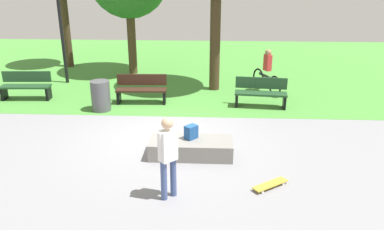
{
  "coord_description": "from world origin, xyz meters",
  "views": [
    {
      "loc": [
        1.18,
        -9.3,
        4.14
      ],
      "look_at": [
        0.75,
        -0.64,
        0.84
      ],
      "focal_mm": 36.54,
      "sensor_mm": 36.0,
      "label": 1
    }
  ],
  "objects_px": {
    "lamp_post": "(59,9)",
    "cyclist_on_bicycle": "(267,74)",
    "park_bench_far_left": "(261,92)",
    "trash_bin": "(101,96)",
    "concrete_ledge": "(191,148)",
    "park_bench_far_right": "(26,85)",
    "backpack_on_ledge": "(191,132)",
    "park_bench_by_oak": "(142,88)",
    "skater_performing_trick": "(168,152)",
    "skateboard_by_ledge": "(270,184)"
  },
  "relations": [
    {
      "from": "park_bench_far_left",
      "to": "lamp_post",
      "type": "height_order",
      "value": "lamp_post"
    },
    {
      "from": "trash_bin",
      "to": "cyclist_on_bicycle",
      "type": "relative_size",
      "value": 0.55
    },
    {
      "from": "skater_performing_trick",
      "to": "skateboard_by_ledge",
      "type": "distance_m",
      "value": 2.22
    },
    {
      "from": "park_bench_far_left",
      "to": "trash_bin",
      "type": "xyz_separation_m",
      "value": [
        -4.9,
        -0.58,
        -0.02
      ]
    },
    {
      "from": "lamp_post",
      "to": "cyclist_on_bicycle",
      "type": "relative_size",
      "value": 2.68
    },
    {
      "from": "concrete_ledge",
      "to": "park_bench_far_left",
      "type": "xyz_separation_m",
      "value": [
        2.0,
        3.53,
        0.28
      ]
    },
    {
      "from": "skater_performing_trick",
      "to": "trash_bin",
      "type": "bearing_deg",
      "value": 118.6
    },
    {
      "from": "park_bench_far_right",
      "to": "lamp_post",
      "type": "relative_size",
      "value": 0.36
    },
    {
      "from": "park_bench_by_oak",
      "to": "park_bench_far_left",
      "type": "bearing_deg",
      "value": -3.0
    },
    {
      "from": "park_bench_far_right",
      "to": "park_bench_by_oak",
      "type": "bearing_deg",
      "value": -2.74
    },
    {
      "from": "skater_performing_trick",
      "to": "cyclist_on_bicycle",
      "type": "xyz_separation_m",
      "value": [
        2.72,
        6.97,
        -0.32
      ]
    },
    {
      "from": "skater_performing_trick",
      "to": "park_bench_far_left",
      "type": "bearing_deg",
      "value": 66.29
    },
    {
      "from": "lamp_post",
      "to": "park_bench_by_oak",
      "type": "bearing_deg",
      "value": -34.04
    },
    {
      "from": "trash_bin",
      "to": "cyclist_on_bicycle",
      "type": "bearing_deg",
      "value": 23.0
    },
    {
      "from": "backpack_on_ledge",
      "to": "skater_performing_trick",
      "type": "bearing_deg",
      "value": 32.72
    },
    {
      "from": "concrete_ledge",
      "to": "cyclist_on_bicycle",
      "type": "relative_size",
      "value": 1.14
    },
    {
      "from": "park_bench_far_right",
      "to": "concrete_ledge",
      "type": "bearing_deg",
      "value": -34.65
    },
    {
      "from": "park_bench_by_oak",
      "to": "trash_bin",
      "type": "relative_size",
      "value": 1.74
    },
    {
      "from": "trash_bin",
      "to": "lamp_post",
      "type": "bearing_deg",
      "value": 125.53
    },
    {
      "from": "concrete_ledge",
      "to": "park_bench_far_right",
      "type": "relative_size",
      "value": 1.18
    },
    {
      "from": "concrete_ledge",
      "to": "skater_performing_trick",
      "type": "xyz_separation_m",
      "value": [
        -0.33,
        -1.78,
        0.75
      ]
    },
    {
      "from": "lamp_post",
      "to": "cyclist_on_bicycle",
      "type": "bearing_deg",
      "value": -5.59
    },
    {
      "from": "concrete_ledge",
      "to": "park_bench_far_right",
      "type": "bearing_deg",
      "value": 145.35
    },
    {
      "from": "park_bench_far_left",
      "to": "skater_performing_trick",
      "type": "bearing_deg",
      "value": -113.71
    },
    {
      "from": "park_bench_far_left",
      "to": "cyclist_on_bicycle",
      "type": "height_order",
      "value": "cyclist_on_bicycle"
    },
    {
      "from": "concrete_ledge",
      "to": "park_bench_by_oak",
      "type": "bearing_deg",
      "value": 115.57
    },
    {
      "from": "lamp_post",
      "to": "cyclist_on_bicycle",
      "type": "xyz_separation_m",
      "value": [
        7.42,
        -0.73,
        -2.09
      ]
    },
    {
      "from": "skateboard_by_ledge",
      "to": "park_bench_far_left",
      "type": "relative_size",
      "value": 0.47
    },
    {
      "from": "cyclist_on_bicycle",
      "to": "concrete_ledge",
      "type": "bearing_deg",
      "value": -114.72
    },
    {
      "from": "park_bench_far_right",
      "to": "skateboard_by_ledge",
      "type": "bearing_deg",
      "value": -35.57
    },
    {
      "from": "backpack_on_ledge",
      "to": "park_bench_far_right",
      "type": "xyz_separation_m",
      "value": [
        -5.66,
        3.81,
        -0.07
      ]
    },
    {
      "from": "park_bench_by_oak",
      "to": "lamp_post",
      "type": "xyz_separation_m",
      "value": [
        -3.24,
        2.19,
        2.24
      ]
    },
    {
      "from": "skater_performing_trick",
      "to": "lamp_post",
      "type": "distance_m",
      "value": 9.19
    },
    {
      "from": "concrete_ledge",
      "to": "backpack_on_ledge",
      "type": "distance_m",
      "value": 0.37
    },
    {
      "from": "concrete_ledge",
      "to": "park_bench_far_left",
      "type": "distance_m",
      "value": 4.07
    },
    {
      "from": "lamp_post",
      "to": "concrete_ledge",
      "type": "bearing_deg",
      "value": -49.65
    },
    {
      "from": "skater_performing_trick",
      "to": "cyclist_on_bicycle",
      "type": "height_order",
      "value": "skater_performing_trick"
    },
    {
      "from": "skater_performing_trick",
      "to": "lamp_post",
      "type": "height_order",
      "value": "lamp_post"
    },
    {
      "from": "park_bench_by_oak",
      "to": "cyclist_on_bicycle",
      "type": "bearing_deg",
      "value": 19.35
    },
    {
      "from": "park_bench_far_right",
      "to": "trash_bin",
      "type": "bearing_deg",
      "value": -19.34
    },
    {
      "from": "skateboard_by_ledge",
      "to": "concrete_ledge",
      "type": "bearing_deg",
      "value": 141.43
    },
    {
      "from": "skater_performing_trick",
      "to": "park_bench_by_oak",
      "type": "distance_m",
      "value": 5.71
    },
    {
      "from": "backpack_on_ledge",
      "to": "skater_performing_trick",
      "type": "xyz_separation_m",
      "value": [
        -0.33,
        -1.88,
        0.4
      ]
    },
    {
      "from": "concrete_ledge",
      "to": "backpack_on_ledge",
      "type": "relative_size",
      "value": 6.0
    },
    {
      "from": "lamp_post",
      "to": "park_bench_far_left",
      "type": "bearing_deg",
      "value": -18.78
    },
    {
      "from": "concrete_ledge",
      "to": "park_bench_by_oak",
      "type": "height_order",
      "value": "park_bench_by_oak"
    },
    {
      "from": "cyclist_on_bicycle",
      "to": "park_bench_by_oak",
      "type": "bearing_deg",
      "value": -160.65
    },
    {
      "from": "backpack_on_ledge",
      "to": "lamp_post",
      "type": "distance_m",
      "value": 7.98
    },
    {
      "from": "skateboard_by_ledge",
      "to": "park_bench_far_right",
      "type": "relative_size",
      "value": 0.47
    },
    {
      "from": "backpack_on_ledge",
      "to": "trash_bin",
      "type": "distance_m",
      "value": 4.06
    }
  ]
}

